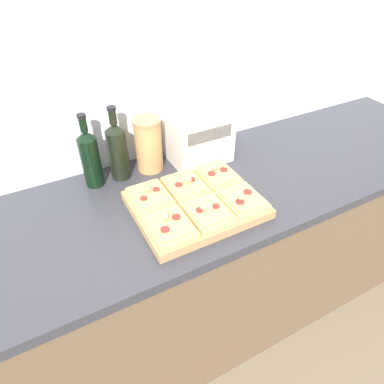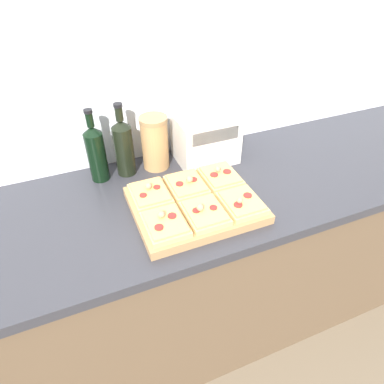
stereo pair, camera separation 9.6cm
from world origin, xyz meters
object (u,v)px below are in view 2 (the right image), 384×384
(grain_jar_tall, at_px, (155,143))
(cutting_board, at_px, (195,205))
(olive_oil_bottle, at_px, (96,152))
(wine_bottle, at_px, (124,146))
(toaster_oven, at_px, (206,138))

(grain_jar_tall, bearing_deg, cutting_board, -82.02)
(cutting_board, distance_m, olive_oil_bottle, 0.44)
(wine_bottle, bearing_deg, cutting_board, -61.58)
(wine_bottle, distance_m, grain_jar_tall, 0.13)
(cutting_board, height_order, toaster_oven, toaster_oven)
(olive_oil_bottle, distance_m, wine_bottle, 0.11)
(grain_jar_tall, bearing_deg, toaster_oven, -6.90)
(olive_oil_bottle, height_order, toaster_oven, olive_oil_bottle)
(toaster_oven, bearing_deg, wine_bottle, 175.66)
(cutting_board, relative_size, olive_oil_bottle, 1.48)
(olive_oil_bottle, xyz_separation_m, grain_jar_tall, (0.24, -0.00, -0.01))
(grain_jar_tall, bearing_deg, olive_oil_bottle, 180.00)
(olive_oil_bottle, bearing_deg, grain_jar_tall, -0.00)
(cutting_board, distance_m, toaster_oven, 0.35)
(olive_oil_bottle, height_order, grain_jar_tall, olive_oil_bottle)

